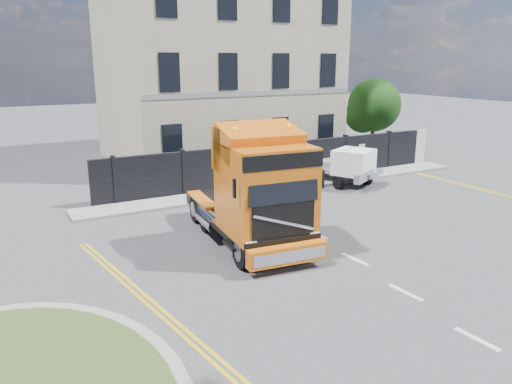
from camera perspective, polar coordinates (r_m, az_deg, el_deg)
ground at (r=14.34m, az=0.92°, el=-9.34°), size 120.00×120.00×0.00m
hoarding_fence at (r=24.66m, az=3.84°, el=3.45°), size 18.80×0.25×2.00m
georgian_building at (r=30.52m, az=-4.74°, el=14.66°), size 12.30×10.30×12.80m
tree at (r=31.51m, az=13.05°, el=9.37°), size 3.20×3.20×4.80m
pavement_far at (r=23.84m, az=3.84°, el=0.73°), size 20.00×1.60×0.12m
truck at (r=15.76m, az=0.15°, el=-0.33°), size 3.04×6.71×3.90m
flatbed_pickup at (r=24.42m, az=10.30°, el=3.05°), size 3.49×4.75×1.79m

